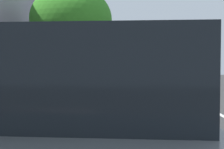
% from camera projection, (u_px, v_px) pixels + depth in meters
% --- Properties ---
extents(ground, '(60.27, 60.27, 0.00)m').
position_uv_depth(ground, '(139.00, 100.00, 13.44)').
color(ground, '#343434').
extents(sidewalk, '(3.38, 37.67, 0.14)m').
position_uv_depth(sidewalk, '(61.00, 98.00, 13.65)').
color(sidewalk, '#AA908F').
rests_on(sidewalk, ground).
extents(curb_edge, '(0.16, 37.67, 0.14)m').
position_uv_depth(curb_edge, '(99.00, 98.00, 13.55)').
color(curb_edge, gray).
rests_on(curb_edge, ground).
extents(lane_stripe_centre, '(0.14, 35.80, 0.01)m').
position_uv_depth(lane_stripe_centre, '(190.00, 98.00, 14.23)').
color(lane_stripe_centre, white).
rests_on(lane_stripe_centre, ground).
extents(lane_stripe_bike_edge, '(0.12, 37.67, 0.01)m').
position_uv_depth(lane_stripe_bike_edge, '(131.00, 99.00, 13.47)').
color(lane_stripe_bike_edge, white).
rests_on(lane_stripe_bike_edge, ground).
extents(building_facade, '(0.50, 37.67, 5.40)m').
position_uv_depth(building_facade, '(19.00, 41.00, 13.66)').
color(building_facade, gray).
rests_on(building_facade, ground).
extents(parked_suv_tan_nearest, '(2.10, 4.77, 1.99)m').
position_uv_depth(parked_suv_tan_nearest, '(126.00, 70.00, 26.73)').
color(parked_suv_tan_nearest, tan).
rests_on(parked_suv_tan_nearest, ground).
extents(parked_sedan_black_second, '(2.01, 4.48, 1.52)m').
position_uv_depth(parked_sedan_black_second, '(125.00, 77.00, 19.45)').
color(parked_sedan_black_second, black).
rests_on(parked_sedan_black_second, ground).
extents(parked_sedan_dark_blue_mid, '(1.97, 4.47, 1.52)m').
position_uv_depth(parked_sedan_dark_blue_mid, '(124.00, 84.00, 12.74)').
color(parked_sedan_dark_blue_mid, navy).
rests_on(parked_sedan_dark_blue_mid, ground).
extents(parked_pickup_grey_far, '(2.12, 5.34, 1.95)m').
position_uv_depth(parked_pickup_grey_far, '(110.00, 126.00, 3.58)').
color(parked_pickup_grey_far, slate).
rests_on(parked_pickup_grey_far, ground).
extents(bicycle_at_curb, '(1.76, 0.52, 0.80)m').
position_uv_depth(bicycle_at_curb, '(94.00, 110.00, 7.92)').
color(bicycle_at_curb, black).
rests_on(bicycle_at_curb, ground).
extents(cyclist_with_backpack, '(0.50, 0.58, 1.79)m').
position_uv_depth(cyclist_with_backpack, '(89.00, 83.00, 8.36)').
color(cyclist_with_backpack, '#C6B284').
rests_on(cyclist_with_backpack, ground).
extents(street_tree_near_cyclist, '(2.67, 2.67, 5.07)m').
position_uv_depth(street_tree_near_cyclist, '(101.00, 36.00, 25.08)').
color(street_tree_near_cyclist, brown).
rests_on(street_tree_near_cyclist, sidewalk).
extents(street_tree_mid_block, '(3.35, 3.35, 4.68)m').
position_uv_depth(street_tree_mid_block, '(71.00, 20.00, 12.03)').
color(street_tree_mid_block, brown).
rests_on(street_tree_mid_block, sidewalk).
extents(pedestrian_on_phone, '(0.58, 0.36, 1.58)m').
position_uv_depth(pedestrian_on_phone, '(89.00, 72.00, 22.78)').
color(pedestrian_on_phone, black).
rests_on(pedestrian_on_phone, sidewalk).
extents(fire_hydrant, '(0.22, 0.22, 0.84)m').
position_uv_depth(fire_hydrant, '(107.00, 77.00, 24.14)').
color(fire_hydrant, red).
rests_on(fire_hydrant, sidewalk).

